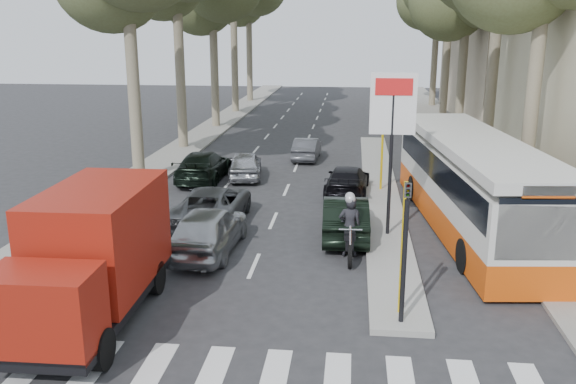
% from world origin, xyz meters
% --- Properties ---
extents(ground, '(120.00, 120.00, 0.00)m').
position_xyz_m(ground, '(0.00, 0.00, 0.00)').
color(ground, '#28282B').
rests_on(ground, ground).
extents(sidewalk_right, '(3.20, 70.00, 0.12)m').
position_xyz_m(sidewalk_right, '(8.60, 25.00, 0.06)').
color(sidewalk_right, gray).
rests_on(sidewalk_right, ground).
extents(median_left, '(2.40, 64.00, 0.12)m').
position_xyz_m(median_left, '(-8.00, 28.00, 0.06)').
color(median_left, gray).
rests_on(median_left, ground).
extents(traffic_island, '(1.50, 26.00, 0.16)m').
position_xyz_m(traffic_island, '(3.25, 11.00, 0.08)').
color(traffic_island, gray).
rests_on(traffic_island, ground).
extents(building_far, '(11.00, 20.00, 16.00)m').
position_xyz_m(building_far, '(15.50, 34.00, 8.00)').
color(building_far, '#B7A88E').
rests_on(building_far, ground).
extents(billboard, '(1.50, 12.10, 5.60)m').
position_xyz_m(billboard, '(3.25, 5.00, 3.70)').
color(billboard, yellow).
rests_on(billboard, ground).
extents(traffic_light_island, '(0.16, 0.41, 3.60)m').
position_xyz_m(traffic_light_island, '(3.25, -1.50, 2.49)').
color(traffic_light_island, black).
rests_on(traffic_light_island, ground).
extents(silver_hatchback, '(2.00, 4.57, 1.53)m').
position_xyz_m(silver_hatchback, '(-2.53, 3.01, 0.77)').
color(silver_hatchback, '#9FA2A7').
rests_on(silver_hatchback, ground).
extents(dark_hatchback, '(1.65, 4.38, 1.43)m').
position_xyz_m(dark_hatchback, '(1.80, 5.00, 0.71)').
color(dark_hatchback, black).
rests_on(dark_hatchback, ground).
extents(queue_car_a, '(2.30, 4.98, 1.38)m').
position_xyz_m(queue_car_a, '(-3.10, 6.00, 0.69)').
color(queue_car_a, '#44464A').
rests_on(queue_car_a, ground).
extents(queue_car_b, '(2.06, 4.42, 1.25)m').
position_xyz_m(queue_car_b, '(1.80, 10.49, 0.62)').
color(queue_car_b, black).
rests_on(queue_car_b, ground).
extents(queue_car_c, '(2.04, 3.99, 1.30)m').
position_xyz_m(queue_car_c, '(-3.12, 13.02, 0.65)').
color(queue_car_c, '#AAACB2').
rests_on(queue_car_c, ground).
extents(queue_car_d, '(1.42, 3.68, 1.20)m').
position_xyz_m(queue_car_d, '(-0.50, 17.59, 0.60)').
color(queue_car_d, '#4D4F55').
rests_on(queue_car_d, ground).
extents(queue_car_e, '(1.95, 4.78, 1.39)m').
position_xyz_m(queue_car_e, '(-4.98, 12.33, 0.69)').
color(queue_car_e, black).
rests_on(queue_car_e, ground).
extents(red_truck, '(2.40, 6.06, 3.21)m').
position_xyz_m(red_truck, '(-4.20, -1.85, 1.70)').
color(red_truck, black).
rests_on(red_truck, ground).
extents(city_bus, '(4.01, 12.83, 3.32)m').
position_xyz_m(city_bus, '(6.20, 6.31, 1.75)').
color(city_bus, '#CF480B').
rests_on(city_bus, ground).
extents(motorcycle, '(0.89, 2.43, 2.07)m').
position_xyz_m(motorcycle, '(1.95, 3.26, 0.94)').
color(motorcycle, black).
rests_on(motorcycle, ground).
extents(pedestrian_near, '(0.99, 1.28, 1.96)m').
position_xyz_m(pedestrian_near, '(8.33, 6.71, 1.10)').
color(pedestrian_near, '#43344F').
rests_on(pedestrian_near, sidewalk_right).
extents(pedestrian_far, '(1.27, 0.86, 1.80)m').
position_xyz_m(pedestrian_far, '(8.06, 12.71, 1.02)').
color(pedestrian_far, brown).
rests_on(pedestrian_far, sidewalk_right).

